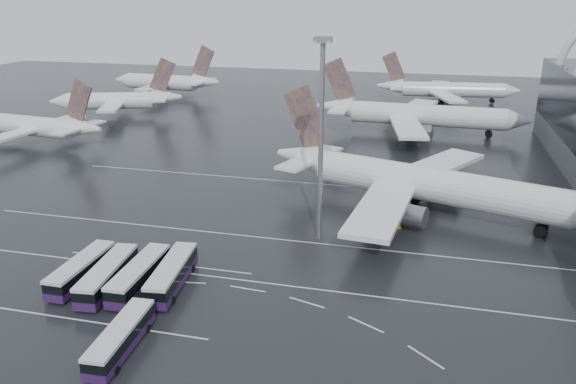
% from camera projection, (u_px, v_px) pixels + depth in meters
% --- Properties ---
extents(ground, '(420.00, 420.00, 0.00)m').
position_uv_depth(ground, '(323.00, 282.00, 75.22)').
color(ground, black).
rests_on(ground, ground).
extents(lane_marking_near, '(120.00, 0.25, 0.01)m').
position_uv_depth(lane_marking_near, '(320.00, 290.00, 73.39)').
color(lane_marking_near, silver).
rests_on(lane_marking_near, ground).
extents(lane_marking_mid, '(120.00, 0.25, 0.01)m').
position_uv_depth(lane_marking_mid, '(337.00, 245.00, 86.17)').
color(lane_marking_mid, silver).
rests_on(lane_marking_mid, ground).
extents(lane_marking_far, '(120.00, 0.25, 0.01)m').
position_uv_depth(lane_marking_far, '(360.00, 187.00, 111.73)').
color(lane_marking_far, silver).
rests_on(lane_marking_far, ground).
extents(bus_bay_line_south, '(28.00, 0.25, 0.01)m').
position_uv_depth(bus_bay_line_south, '(97.00, 323.00, 66.09)').
color(bus_bay_line_south, silver).
rests_on(bus_bay_line_south, ground).
extents(bus_bay_line_north, '(28.00, 0.25, 0.01)m').
position_uv_depth(bus_bay_line_north, '(159.00, 263.00, 80.70)').
color(bus_bay_line_north, silver).
rests_on(bus_bay_line_north, ground).
extents(airliner_main, '(58.97, 51.11, 20.45)m').
position_uv_depth(airliner_main, '(418.00, 183.00, 98.13)').
color(airliner_main, white).
rests_on(airliner_main, ground).
extents(airliner_gate_b, '(56.94, 51.25, 19.80)m').
position_uv_depth(airliner_gate_b, '(416.00, 115.00, 152.48)').
color(airliner_gate_b, white).
rests_on(airliner_gate_b, ground).
extents(airliner_gate_c, '(48.73, 44.65, 17.35)m').
position_uv_depth(airliner_gate_c, '(445.00, 90.00, 195.30)').
color(airliner_gate_c, white).
rests_on(airliner_gate_c, ground).
extents(jet_remote_west, '(39.98, 32.26, 17.39)m').
position_uv_depth(jet_remote_west, '(38.00, 127.00, 141.72)').
color(jet_remote_west, white).
rests_on(jet_remote_west, ground).
extents(jet_remote_mid, '(39.78, 32.37, 17.69)m').
position_uv_depth(jet_remote_mid, '(119.00, 101.00, 174.91)').
color(jet_remote_mid, white).
rests_on(jet_remote_mid, ground).
extents(jet_remote_far, '(43.13, 34.74, 18.80)m').
position_uv_depth(jet_remote_far, '(168.00, 82.00, 208.15)').
color(jet_remote_far, white).
rests_on(jet_remote_far, ground).
extents(bus_row_near_a, '(3.18, 12.85, 3.16)m').
position_uv_depth(bus_row_near_a, '(81.00, 270.00, 75.00)').
color(bus_row_near_a, '#301542').
rests_on(bus_row_near_a, ground).
extents(bus_row_near_b, '(4.36, 13.60, 3.29)m').
position_uv_depth(bus_row_near_b, '(108.00, 275.00, 73.37)').
color(bus_row_near_b, '#301542').
rests_on(bus_row_near_b, ground).
extents(bus_row_near_c, '(3.51, 13.44, 3.29)m').
position_uv_depth(bus_row_near_c, '(139.00, 275.00, 73.44)').
color(bus_row_near_c, '#301542').
rests_on(bus_row_near_c, ground).
extents(bus_row_near_d, '(4.59, 13.72, 3.31)m').
position_uv_depth(bus_row_near_d, '(172.00, 274.00, 73.64)').
color(bus_row_near_d, '#301542').
rests_on(bus_row_near_d, ground).
extents(bus_row_far_c, '(3.46, 12.23, 2.97)m').
position_uv_depth(bus_row_far_c, '(121.00, 338.00, 60.42)').
color(bus_row_far_c, '#301542').
rests_on(bus_row_far_c, ground).
extents(floodlight_mast, '(2.37, 2.37, 30.89)m').
position_uv_depth(floodlight_mast, '(322.00, 117.00, 82.11)').
color(floodlight_mast, gray).
rests_on(floodlight_mast, ground).
extents(gse_cart_belly_c, '(2.31, 1.36, 1.26)m').
position_uv_depth(gse_cart_belly_c, '(394.00, 223.00, 92.80)').
color(gse_cart_belly_c, gold).
rests_on(gse_cart_belly_c, ground).
extents(gse_cart_belly_d, '(2.14, 1.26, 1.17)m').
position_uv_depth(gse_cart_belly_d, '(541.00, 226.00, 91.61)').
color(gse_cart_belly_d, slate).
rests_on(gse_cart_belly_d, ground).
extents(gse_cart_belly_e, '(2.12, 1.25, 1.15)m').
position_uv_depth(gse_cart_belly_e, '(438.00, 197.00, 104.69)').
color(gse_cart_belly_e, gold).
rests_on(gse_cart_belly_e, ground).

